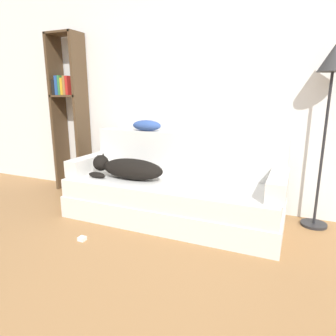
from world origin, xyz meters
name	(u,v)px	position (x,y,z in m)	size (l,w,h in m)	color
wall_back	(202,80)	(0.00, 2.31, 1.35)	(7.79, 0.06, 2.70)	white
couch	(172,200)	(-0.08, 1.72, 0.19)	(2.06, 0.81, 0.39)	silver
couch_backrest	(185,153)	(-0.08, 2.05, 0.60)	(2.02, 0.15, 0.43)	silver
couch_arm_left	(90,164)	(-1.04, 1.71, 0.47)	(0.15, 0.62, 0.17)	silver
couch_arm_right	(278,184)	(0.87, 1.71, 0.47)	(0.15, 0.62, 0.17)	silver
dog	(128,168)	(-0.52, 1.62, 0.49)	(0.77, 0.26, 0.23)	black
laptop	(189,184)	(0.11, 1.66, 0.40)	(0.30, 0.23, 0.02)	#B7B7BC
throw_pillow	(147,126)	(-0.51, 2.03, 0.87)	(0.33, 0.15, 0.11)	#335199
bookshelf	(69,105)	(-1.64, 2.13, 1.07)	(0.40, 0.26, 1.91)	#4C3823
floor_lamp	(332,78)	(1.20, 2.11, 1.33)	(0.25, 0.25, 1.60)	#232326
power_adapter	(82,239)	(-0.60, 0.99, 0.02)	(0.06, 0.06, 0.03)	white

